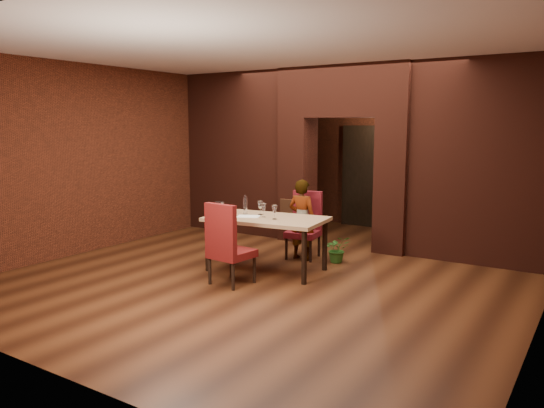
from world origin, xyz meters
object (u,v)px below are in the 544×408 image
(chair_near, at_px, (232,243))
(water_bottle, at_px, (245,205))
(wine_glass_a, at_px, (260,208))
(wine_glass_c, at_px, (275,212))
(wine_glass_b, at_px, (264,210))
(potted_plant, at_px, (337,249))
(chair_far, at_px, (303,225))
(person_seated, at_px, (302,220))
(wine_bucket, at_px, (219,208))
(dining_table, at_px, (266,244))

(chair_near, height_order, water_bottle, chair_near)
(wine_glass_a, distance_m, wine_glass_c, 0.45)
(wine_glass_b, xyz_separation_m, potted_plant, (0.72, 1.03, -0.70))
(water_bottle, distance_m, potted_plant, 1.64)
(chair_far, relative_size, chair_near, 0.96)
(potted_plant, bearing_deg, chair_far, -175.26)
(person_seated, height_order, wine_glass_c, person_seated)
(chair_far, height_order, water_bottle, water_bottle)
(chair_near, distance_m, wine_bucket, 0.99)
(chair_far, bearing_deg, water_bottle, -128.96)
(wine_bucket, relative_size, water_bottle, 0.68)
(chair_near, distance_m, wine_glass_a, 1.02)
(person_seated, bearing_deg, chair_near, 85.84)
(dining_table, distance_m, wine_bucket, 0.91)
(chair_far, xyz_separation_m, chair_near, (-0.12, -1.77, 0.02))
(dining_table, relative_size, wine_glass_c, 8.41)
(wine_glass_c, bearing_deg, dining_table, 157.55)
(water_bottle, bearing_deg, potted_plant, 40.03)
(wine_glass_a, relative_size, potted_plant, 0.49)
(chair_far, xyz_separation_m, wine_glass_c, (0.11, -1.04, 0.37))
(dining_table, xyz_separation_m, chair_near, (-0.03, -0.82, 0.16))
(person_seated, bearing_deg, wine_bucket, 52.78)
(wine_glass_b, relative_size, wine_glass_c, 1.02)
(person_seated, distance_m, wine_bucket, 1.39)
(chair_near, distance_m, wine_glass_b, 0.86)
(wine_glass_c, xyz_separation_m, wine_bucket, (-0.93, -0.12, -0.01))
(wine_glass_a, height_order, wine_glass_c, wine_glass_a)
(water_bottle, xyz_separation_m, potted_plant, (1.12, 0.94, -0.74))
(chair_near, relative_size, wine_glass_b, 5.41)
(chair_near, height_order, person_seated, person_seated)
(chair_near, bearing_deg, dining_table, -86.32)
(wine_glass_a, xyz_separation_m, wine_glass_c, (0.39, -0.21, -0.00))
(person_seated, height_order, wine_bucket, person_seated)
(chair_far, relative_size, potted_plant, 2.53)
(dining_table, relative_size, chair_far, 1.59)
(wine_glass_b, height_order, wine_glass_c, wine_glass_b)
(wine_glass_b, height_order, potted_plant, wine_glass_b)
(wine_glass_c, bearing_deg, chair_near, -107.18)
(wine_glass_b, distance_m, water_bottle, 0.41)
(wine_glass_b, xyz_separation_m, wine_glass_c, (0.23, -0.06, -0.00))
(chair_near, relative_size, wine_glass_c, 5.51)
(wine_glass_a, bearing_deg, wine_glass_c, -28.25)
(chair_far, bearing_deg, wine_bucket, -134.02)
(dining_table, height_order, wine_glass_a, wine_glass_a)
(person_seated, bearing_deg, chair_far, -72.83)
(chair_far, xyz_separation_m, wine_glass_a, (-0.29, -0.82, 0.38))
(wine_bucket, height_order, water_bottle, water_bottle)
(wine_bucket, bearing_deg, dining_table, 15.52)
(dining_table, height_order, wine_glass_c, wine_glass_c)
(chair_near, distance_m, wine_glass_c, 0.84)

